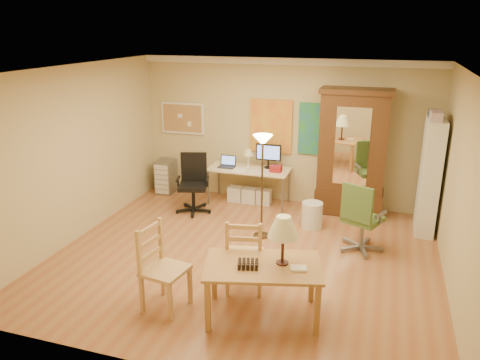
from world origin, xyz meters
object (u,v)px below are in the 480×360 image
(bookshelf, at_px, (429,177))
(computer_desk, at_px, (251,182))
(office_chair_green, at_px, (360,233))
(armoire, at_px, (352,161))
(dining_table, at_px, (270,254))
(office_chair_black, at_px, (194,196))

(bookshelf, bearing_deg, computer_desk, 173.43)
(office_chair_green, xyz_separation_m, armoire, (-0.31, 1.51, 0.68))
(dining_table, height_order, office_chair_black, dining_table)
(bookshelf, bearing_deg, dining_table, -121.02)
(dining_table, bearing_deg, armoire, 80.45)
(office_chair_green, bearing_deg, office_chair_black, 166.76)
(armoire, bearing_deg, bookshelf, -19.20)
(office_chair_black, relative_size, office_chair_green, 0.98)
(office_chair_black, bearing_deg, armoire, 16.61)
(computer_desk, bearing_deg, bookshelf, -6.57)
(office_chair_black, distance_m, armoire, 2.90)
(dining_table, relative_size, computer_desk, 0.97)
(office_chair_green, distance_m, armoire, 1.69)
(bookshelf, bearing_deg, office_chair_black, -174.72)
(dining_table, relative_size, office_chair_green, 1.36)
(office_chair_green, bearing_deg, computer_desk, 146.16)
(computer_desk, bearing_deg, armoire, 2.63)
(dining_table, height_order, bookshelf, bookshelf)
(office_chair_black, bearing_deg, office_chair_green, -13.24)
(office_chair_black, height_order, bookshelf, bookshelf)
(computer_desk, distance_m, armoire, 1.91)
(office_chair_green, height_order, bookshelf, bookshelf)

